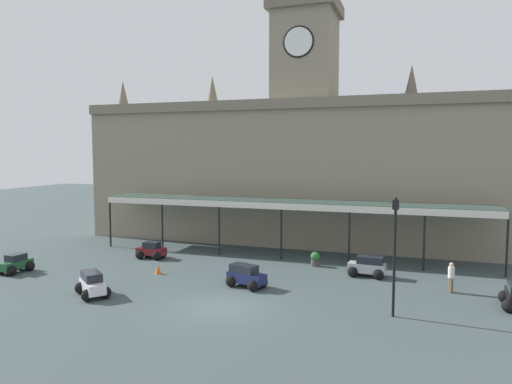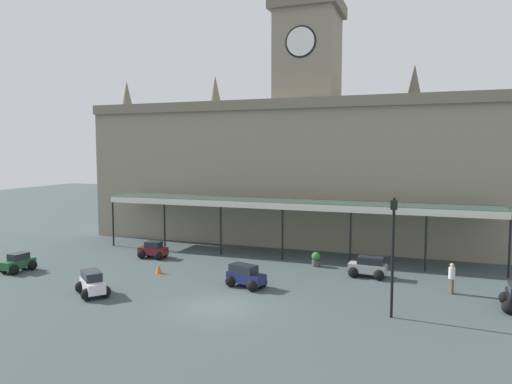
# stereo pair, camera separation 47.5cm
# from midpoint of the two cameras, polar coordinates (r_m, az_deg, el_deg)

# --- Properties ---
(ground_plane) EXTENTS (140.00, 140.00, 0.00)m
(ground_plane) POSITION_cam_midpoint_polar(r_m,az_deg,el_deg) (23.92, -4.94, -13.83)
(ground_plane) COLOR #3D4A4B
(station_building) EXTENTS (37.39, 7.19, 19.87)m
(station_building) POSITION_cam_midpoint_polar(r_m,az_deg,el_deg) (39.88, 5.54, 3.27)
(station_building) COLOR gray
(station_building) RESTS_ON ground
(entrance_canopy) EXTENTS (28.82, 3.26, 4.10)m
(entrance_canopy) POSITION_cam_midpoint_polar(r_m,az_deg,el_deg) (34.43, 3.27, -1.30)
(entrance_canopy) COLOR #38564C
(entrance_canopy) RESTS_ON ground
(car_maroon_sedan) EXTENTS (2.08, 1.57, 1.19)m
(car_maroon_sedan) POSITION_cam_midpoint_polar(r_m,az_deg,el_deg) (34.99, -12.93, -7.02)
(car_maroon_sedan) COLOR maroon
(car_maroon_sedan) RESTS_ON ground
(car_white_estate) EXTENTS (2.41, 2.31, 1.27)m
(car_white_estate) POSITION_cam_midpoint_polar(r_m,az_deg,el_deg) (27.07, -19.68, -10.61)
(car_white_estate) COLOR silver
(car_white_estate) RESTS_ON ground
(car_green_sedan) EXTENTS (1.63, 2.12, 1.19)m
(car_green_sedan) POSITION_cam_midpoint_polar(r_m,az_deg,el_deg) (33.97, -27.44, -7.82)
(car_green_sedan) COLOR #1E512D
(car_green_sedan) RESTS_ON ground
(car_navy_estate) EXTENTS (2.42, 1.96, 1.27)m
(car_navy_estate) POSITION_cam_midpoint_polar(r_m,az_deg,el_deg) (27.14, -1.72, -10.28)
(car_navy_estate) COLOR #19214C
(car_navy_estate) RESTS_ON ground
(car_silver_estate) EXTENTS (2.31, 1.66, 1.27)m
(car_silver_estate) POSITION_cam_midpoint_polar(r_m,az_deg,el_deg) (30.01, 12.90, -8.91)
(car_silver_estate) COLOR #B2B5BA
(car_silver_estate) RESTS_ON ground
(pedestrian_beside_cars) EXTENTS (0.34, 0.38, 1.67)m
(pedestrian_beside_cars) POSITION_cam_midpoint_polar(r_m,az_deg,el_deg) (28.03, 22.10, -9.42)
(pedestrian_beside_cars) COLOR brown
(pedestrian_beside_cars) RESTS_ON ground
(victorian_lamppost) EXTENTS (0.30, 0.30, 5.62)m
(victorian_lamppost) POSITION_cam_midpoint_polar(r_m,az_deg,el_deg) (22.64, 15.87, -6.07)
(victorian_lamppost) COLOR black
(victorian_lamppost) RESTS_ON ground
(traffic_cone) EXTENTS (0.40, 0.40, 0.60)m
(traffic_cone) POSITION_cam_midpoint_polar(r_m,az_deg,el_deg) (30.65, -12.22, -9.11)
(traffic_cone) COLOR orange
(traffic_cone) RESTS_ON ground
(planter_by_canopy) EXTENTS (0.60, 0.60, 0.96)m
(planter_by_canopy) POSITION_cam_midpoint_polar(r_m,az_deg,el_deg) (32.11, 6.74, -8.04)
(planter_by_canopy) COLOR #47423D
(planter_by_canopy) RESTS_ON ground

